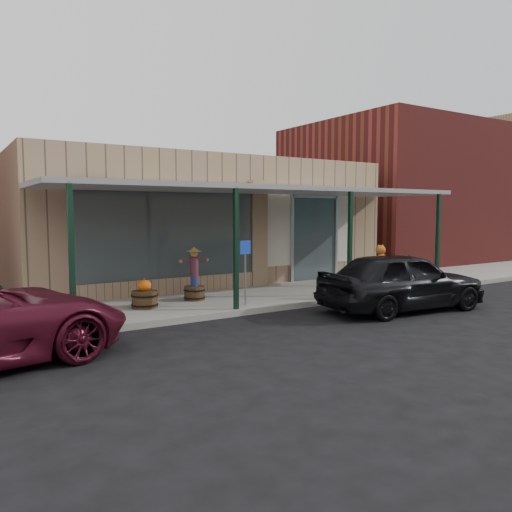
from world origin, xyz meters
TOP-DOWN VIEW (x-y plane):
  - ground at (0.00, 0.00)m, footprint 120.00×120.00m
  - sidewalk at (0.00, 3.60)m, footprint 40.00×3.20m
  - storefront at (-0.00, 8.16)m, footprint 12.00×6.25m
  - awning at (0.00, 3.56)m, footprint 12.00×3.00m
  - block_buildings_near at (2.01, 9.20)m, footprint 61.00×8.00m
  - barrel_scarecrow at (-2.10, 3.79)m, footprint 0.84×0.56m
  - barrel_pumpkin at (-3.57, 3.46)m, footprint 0.64×0.64m
  - handicap_sign at (-1.39, 2.40)m, footprint 0.33×0.07m
  - parked_sedan at (1.95, 0.44)m, footprint 4.51×2.21m

SIDE VIEW (x-z plane):
  - ground at x=0.00m, z-range 0.00..0.00m
  - sidewalk at x=0.00m, z-range 0.00..0.15m
  - barrel_pumpkin at x=-3.57m, z-range 0.04..0.77m
  - barrel_scarecrow at x=-2.10m, z-range -0.08..1.32m
  - parked_sedan at x=1.95m, z-range -0.05..1.54m
  - handicap_sign at x=-1.39m, z-range 0.38..1.98m
  - storefront at x=0.00m, z-range -0.01..4.19m
  - awning at x=0.00m, z-range 1.49..4.53m
  - block_buildings_near at x=2.01m, z-range -0.23..7.77m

